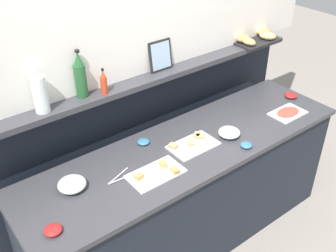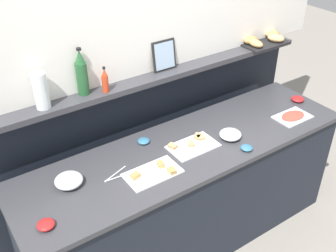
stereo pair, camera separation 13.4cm
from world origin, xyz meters
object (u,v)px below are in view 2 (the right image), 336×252
sandwich_platter_front (192,145)px  wine_bottle_green (82,74)px  water_carafe (41,91)px  condiment_bowl_dark (46,225)px  serving_tongs (116,176)px  glass_bowl_medium (69,181)px  hot_sauce_bottle (105,81)px  bread_basket (265,39)px  framed_picture (164,56)px  condiment_bowl_cream (144,141)px  condiment_bowl_red (298,99)px  sandwich_platter_rear (153,173)px  condiment_bowl_teal (247,148)px  cold_cuts_platter (293,116)px  glass_bowl_large (230,135)px

sandwich_platter_front → wine_bottle_green: bearing=138.0°
sandwich_platter_front → water_carafe: water_carafe is taller
condiment_bowl_dark → serving_tongs: size_ratio=0.51×
glass_bowl_medium → hot_sauce_bottle: (0.44, 0.33, 0.40)m
condiment_bowl_dark → bread_basket: 2.28m
sandwich_platter_front → framed_picture: bearing=78.3°
condiment_bowl_cream → condiment_bowl_red: 1.35m
sandwich_platter_rear → condiment_bowl_red: bearing=4.5°
glass_bowl_medium → condiment_bowl_teal: size_ratio=2.06×
hot_sauce_bottle → framed_picture: size_ratio=0.80×
wine_bottle_green → condiment_bowl_dark: bearing=-130.9°
sandwich_platter_front → condiment_bowl_red: bearing=1.0°
sandwich_platter_front → condiment_bowl_red: same height
bread_basket → water_carafe: water_carafe is taller
cold_cuts_platter → condiment_bowl_red: bearing=33.3°
sandwich_platter_front → glass_bowl_medium: (-0.85, 0.10, 0.02)m
bread_basket → framed_picture: size_ratio=1.91×
sandwich_platter_front → condiment_bowl_teal: (0.28, -0.24, 0.00)m
hot_sauce_bottle → framed_picture: framed_picture is taller
hot_sauce_bottle → framed_picture: 0.51m
framed_picture → sandwich_platter_rear: bearing=-129.1°
hot_sauce_bottle → wine_bottle_green: bearing=157.9°
condiment_bowl_cream → water_carafe: size_ratio=0.37×
condiment_bowl_cream → wine_bottle_green: wine_bottle_green is taller
sandwich_platter_rear → sandwich_platter_front: bearing=14.5°
serving_tongs → wine_bottle_green: wine_bottle_green is taller
condiment_bowl_teal → framed_picture: bearing=103.4°
wine_bottle_green → glass_bowl_medium: bearing=-129.2°
condiment_bowl_red → framed_picture: (-0.98, 0.47, 0.44)m
condiment_bowl_dark → bread_basket: (2.17, 0.60, 0.37)m
hot_sauce_bottle → water_carafe: 0.41m
glass_bowl_large → glass_bowl_medium: glass_bowl_medium is taller
glass_bowl_large → condiment_bowl_dark: (-1.36, -0.07, -0.01)m
sandwich_platter_rear → glass_bowl_large: (0.65, 0.02, 0.02)m
glass_bowl_medium → wine_bottle_green: (0.31, 0.38, 0.46)m
serving_tongs → framed_picture: bearing=35.4°
framed_picture → water_carafe: 0.92m
sandwich_platter_rear → cold_cuts_platter: size_ratio=1.28×
sandwich_platter_front → wine_bottle_green: (-0.53, 0.48, 0.49)m
condiment_bowl_teal → condiment_bowl_red: bearing=17.6°
condiment_bowl_red → serving_tongs: size_ratio=0.55×
condiment_bowl_dark → wine_bottle_green: bearing=49.1°
sandwich_platter_rear → wine_bottle_green: 0.77m
sandwich_platter_front → glass_bowl_large: glass_bowl_large is taller
sandwich_platter_front → cold_cuts_platter: sandwich_platter_front is taller
condiment_bowl_dark → framed_picture: framed_picture is taller
sandwich_platter_front → condiment_bowl_dark: sandwich_platter_front is taller
glass_bowl_medium → sandwich_platter_front: bearing=-6.7°
condiment_bowl_red → hot_sauce_bottle: (-1.49, 0.41, 0.41)m
serving_tongs → framed_picture: size_ratio=0.85×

